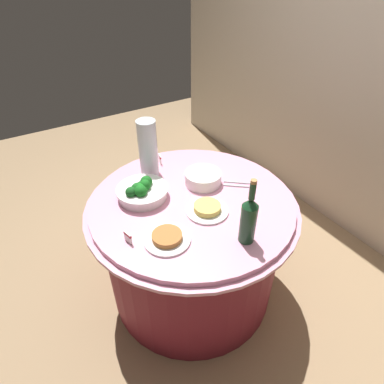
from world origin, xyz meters
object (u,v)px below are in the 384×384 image
(serving_tongs, at_px, (239,184))
(label_placard_mid, at_px, (128,237))
(broccoli_bowl, at_px, (142,191))
(wine_bottle, at_px, (249,219))
(food_plate_peanuts, at_px, (167,238))
(plate_stack, at_px, (203,178))
(decorative_fruit_vase, at_px, (148,152))
(food_plate_noodles, at_px, (207,209))
(label_placard_front, at_px, (160,159))

(serving_tongs, distance_m, label_placard_mid, 0.72)
(serving_tongs, bearing_deg, broccoli_bowl, -109.01)
(broccoli_bowl, relative_size, wine_bottle, 0.83)
(food_plate_peanuts, bearing_deg, wine_bottle, 58.96)
(broccoli_bowl, relative_size, food_plate_peanuts, 1.27)
(plate_stack, height_order, decorative_fruit_vase, decorative_fruit_vase)
(serving_tongs, bearing_deg, food_plate_noodles, -70.85)
(broccoli_bowl, height_order, label_placard_front, broccoli_bowl)
(wine_bottle, relative_size, label_placard_front, 6.11)
(food_plate_peanuts, relative_size, label_placard_front, 4.00)
(wine_bottle, height_order, food_plate_noodles, wine_bottle)
(label_placard_mid, bearing_deg, food_plate_noodles, 88.62)
(serving_tongs, distance_m, food_plate_peanuts, 0.59)
(decorative_fruit_vase, xyz_separation_m, serving_tongs, (0.38, 0.38, -0.14))
(label_placard_mid, bearing_deg, wine_bottle, 59.80)
(wine_bottle, xyz_separation_m, food_plate_peanuts, (-0.19, -0.31, -0.11))
(plate_stack, bearing_deg, wine_bottle, -9.57)
(decorative_fruit_vase, distance_m, label_placard_front, 0.18)
(food_plate_noodles, distance_m, food_plate_peanuts, 0.28)
(decorative_fruit_vase, bearing_deg, label_placard_front, 125.47)
(food_plate_peanuts, bearing_deg, decorative_fruit_vase, 161.90)
(serving_tongs, xyz_separation_m, label_placard_mid, (0.09, -0.71, 0.03))
(label_placard_front, distance_m, label_placard_mid, 0.70)
(decorative_fruit_vase, distance_m, serving_tongs, 0.55)
(plate_stack, bearing_deg, decorative_fruit_vase, -139.75)
(decorative_fruit_vase, distance_m, label_placard_mid, 0.59)
(food_plate_peanuts, bearing_deg, label_placard_mid, -118.48)
(label_placard_mid, bearing_deg, plate_stack, 111.30)
(broccoli_bowl, distance_m, plate_stack, 0.36)
(food_plate_noodles, height_order, food_plate_peanuts, food_plate_noodles)
(broccoli_bowl, xyz_separation_m, serving_tongs, (0.18, 0.52, -0.04))
(serving_tongs, xyz_separation_m, food_plate_peanuts, (0.17, -0.56, 0.01))
(decorative_fruit_vase, height_order, food_plate_peanuts, decorative_fruit_vase)
(wine_bottle, bearing_deg, broccoli_bowl, -153.15)
(serving_tongs, xyz_separation_m, label_placard_front, (-0.46, -0.27, 0.03))
(label_placard_front, bearing_deg, food_plate_noodles, -1.55)
(decorative_fruit_vase, relative_size, serving_tongs, 2.24)
(food_plate_peanuts, bearing_deg, broccoli_bowl, 173.75)
(decorative_fruit_vase, distance_m, food_plate_noodles, 0.50)
(plate_stack, bearing_deg, label_placard_mid, -68.70)
(serving_tongs, height_order, label_placard_mid, label_placard_mid)
(wine_bottle, xyz_separation_m, label_placard_mid, (-0.27, -0.47, -0.10))
(broccoli_bowl, relative_size, plate_stack, 1.33)
(broccoli_bowl, bearing_deg, food_plate_noodles, 40.05)
(decorative_fruit_vase, bearing_deg, food_plate_peanuts, -18.10)
(serving_tongs, bearing_deg, label_placard_front, -149.25)
(food_plate_noodles, bearing_deg, decorative_fruit_vase, -169.09)
(broccoli_bowl, xyz_separation_m, wine_bottle, (0.54, 0.27, 0.08))
(label_placard_mid, bearing_deg, decorative_fruit_vase, 144.24)
(label_placard_mid, bearing_deg, label_placard_front, 140.79)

